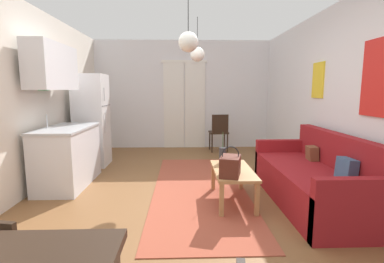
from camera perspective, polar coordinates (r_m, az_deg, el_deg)
ground_plane at (r=3.75m, az=-1.75°, el=-15.00°), size 4.83×7.80×0.10m
wall_back at (r=7.09m, az=-1.86°, el=7.28°), size 4.43×0.13×2.62m
wall_right at (r=4.06m, az=30.51°, el=5.51°), size 0.12×7.40×2.62m
wall_left at (r=4.07m, az=-34.20°, el=5.19°), size 0.12×7.40×2.62m
area_rug at (r=4.23m, az=1.51°, el=-11.38°), size 1.30×3.46×0.01m
couch at (r=3.98m, az=23.70°, el=-9.11°), size 0.86×2.09×0.89m
coffee_table at (r=3.70m, az=8.23°, el=-8.41°), size 0.49×0.96×0.43m
bamboo_vase at (r=3.96m, az=6.19°, el=-4.76°), size 0.10×0.10×0.43m
handbag at (r=3.38m, az=7.74°, el=-6.86°), size 0.30×0.37×0.36m
refrigerator at (r=5.68m, az=-19.47°, el=2.10°), size 0.58×0.59×1.72m
kitchen_counter at (r=4.64m, az=-24.31°, el=-0.39°), size 0.63×1.27×2.09m
accent_chair at (r=6.62m, az=5.48°, el=0.19°), size 0.45×0.43×0.88m
pendant_lamp_near at (r=3.03m, az=-0.72°, el=17.58°), size 0.20×0.20×0.81m
pendant_lamp_far at (r=4.91m, az=1.10°, el=15.27°), size 0.24×0.24×0.72m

